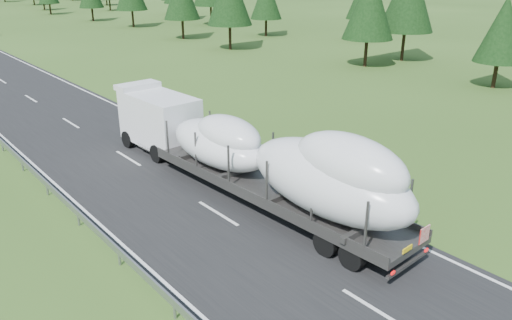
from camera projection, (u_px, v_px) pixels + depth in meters
ground at (378, 312)px, 16.39m from camera, size 400.00×400.00×0.00m
boat_truck at (253, 153)px, 23.35m from camera, size 3.57×20.54×4.69m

